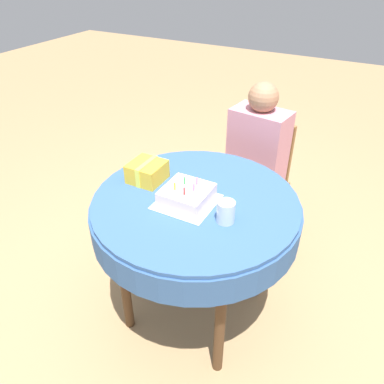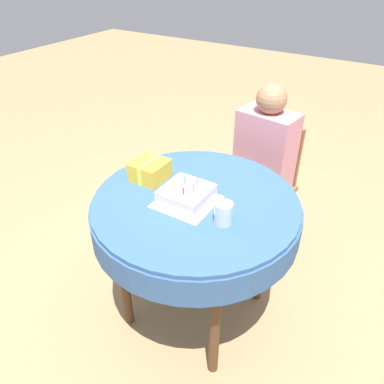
{
  "view_description": "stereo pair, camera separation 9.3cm",
  "coord_description": "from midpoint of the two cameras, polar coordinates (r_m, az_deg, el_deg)",
  "views": [
    {
      "loc": [
        0.66,
        -1.27,
        1.77
      ],
      "look_at": [
        -0.01,
        -0.01,
        0.82
      ],
      "focal_mm": 35.0,
      "sensor_mm": 36.0,
      "label": 1
    },
    {
      "loc": [
        0.74,
        -1.22,
        1.77
      ],
      "look_at": [
        -0.01,
        -0.01,
        0.82
      ],
      "focal_mm": 35.0,
      "sensor_mm": 36.0,
      "label": 2
    }
  ],
  "objects": [
    {
      "name": "drinking_glass",
      "position": [
        1.58,
        6.49,
        -3.24
      ],
      "size": [
        0.08,
        0.08,
        0.1
      ],
      "color": "silver",
      "rests_on": "dining_table"
    },
    {
      "name": "birthday_cake",
      "position": [
        1.7,
        0.71,
        -0.47
      ],
      "size": [
        0.21,
        0.21,
        0.11
      ],
      "color": "silver",
      "rests_on": "dining_table"
    },
    {
      "name": "napkin",
      "position": [
        1.73,
        0.7,
        -1.49
      ],
      "size": [
        0.26,
        0.26,
        0.0
      ],
      "color": "white",
      "rests_on": "dining_table"
    },
    {
      "name": "ground_plane",
      "position": [
        2.28,
        1.67,
        -17.26
      ],
      "size": [
        12.0,
        12.0,
        0.0
      ],
      "primitive_type": "plane",
      "color": "#A37F56"
    },
    {
      "name": "dining_table",
      "position": [
        1.8,
        2.02,
        -3.62
      ],
      "size": [
        0.99,
        0.99,
        0.77
      ],
      "color": "#335689",
      "rests_on": "ground_plane"
    },
    {
      "name": "chair",
      "position": [
        2.54,
        12.22,
        1.61
      ],
      "size": [
        0.41,
        0.41,
        0.83
      ],
      "rotation": [
        0.0,
        0.0,
        -0.14
      ],
      "color": "brown",
      "rests_on": "ground_plane"
    },
    {
      "name": "person",
      "position": [
        2.37,
        11.83,
        5.11
      ],
      "size": [
        0.37,
        0.33,
        1.12
      ],
      "rotation": [
        0.0,
        0.0,
        -0.14
      ],
      "color": "#9E7051",
      "rests_on": "ground_plane"
    },
    {
      "name": "gift_box",
      "position": [
        1.88,
        -5.06,
        3.31
      ],
      "size": [
        0.16,
        0.17,
        0.1
      ],
      "color": "gold",
      "rests_on": "dining_table"
    }
  ]
}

